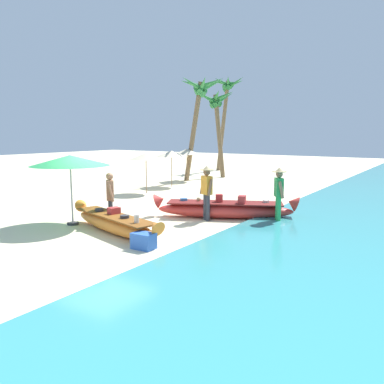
# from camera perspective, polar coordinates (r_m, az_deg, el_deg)

# --- Properties ---
(ground_plane) EXTENTS (80.00, 80.00, 0.00)m
(ground_plane) POSITION_cam_1_polar(r_m,az_deg,el_deg) (12.31, -12.86, -4.74)
(ground_plane) COLOR beige
(boat_orange_foreground) EXTENTS (4.27, 1.63, 0.77)m
(boat_orange_foreground) POSITION_cam_1_polar(r_m,az_deg,el_deg) (11.24, -11.39, -4.50)
(boat_orange_foreground) COLOR orange
(boat_orange_foreground) RESTS_ON ground
(boat_red_midground) EXTENTS (4.56, 2.76, 0.85)m
(boat_red_midground) POSITION_cam_1_polar(r_m,az_deg,el_deg) (12.96, 4.86, -2.53)
(boat_red_midground) COLOR red
(boat_red_midground) RESTS_ON ground
(person_vendor_hatted) EXTENTS (0.58, 0.45, 1.79)m
(person_vendor_hatted) POSITION_cam_1_polar(r_m,az_deg,el_deg) (12.44, 2.17, 0.45)
(person_vendor_hatted) COLOR #333842
(person_vendor_hatted) RESTS_ON ground
(person_tourist_customer) EXTENTS (0.54, 0.53, 1.62)m
(person_tourist_customer) POSITION_cam_1_polar(r_m,az_deg,el_deg) (12.08, -11.98, -0.55)
(person_tourist_customer) COLOR #333842
(person_tourist_customer) RESTS_ON ground
(person_vendor_assistant) EXTENTS (0.48, 0.56, 1.77)m
(person_vendor_assistant) POSITION_cam_1_polar(r_m,az_deg,el_deg) (12.32, 12.69, 0.11)
(person_vendor_assistant) COLOR green
(person_vendor_assistant) RESTS_ON ground
(patio_umbrella_large) EXTENTS (2.38, 2.38, 2.15)m
(patio_umbrella_large) POSITION_cam_1_polar(r_m,az_deg,el_deg) (12.31, -17.57, 4.42)
(patio_umbrella_large) COLOR #B7B7BC
(patio_umbrella_large) RESTS_ON ground
(parasol_row_0) EXTENTS (1.60, 1.60, 1.91)m
(parasol_row_0) POSITION_cam_1_polar(r_m,az_deg,el_deg) (18.22, -6.82, 5.25)
(parasol_row_0) COLOR #8E6B47
(parasol_row_0) RESTS_ON ground
(parasol_row_1) EXTENTS (1.60, 1.60, 1.91)m
(parasol_row_1) POSITION_cam_1_polar(r_m,az_deg,el_deg) (20.45, -3.05, 5.67)
(parasol_row_1) COLOR #8E6B47
(parasol_row_1) RESTS_ON ground
(parasol_row_2) EXTENTS (1.60, 1.60, 1.91)m
(parasol_row_2) POSITION_cam_1_polar(r_m,az_deg,el_deg) (22.79, -0.75, 5.98)
(parasol_row_2) COLOR #8E6B47
(parasol_row_2) RESTS_ON ground
(palm_tree_tall_inland) EXTENTS (2.63, 2.65, 5.58)m
(palm_tree_tall_inland) POSITION_cam_1_polar(r_m,az_deg,el_deg) (25.15, 3.60, 12.44)
(palm_tree_tall_inland) COLOR brown
(palm_tree_tall_inland) RESTS_ON ground
(palm_tree_leaning_seaward) EXTENTS (2.65, 2.68, 6.04)m
(palm_tree_leaning_seaward) POSITION_cam_1_polar(r_m,az_deg,el_deg) (22.72, 1.10, 13.90)
(palm_tree_leaning_seaward) COLOR brown
(palm_tree_leaning_seaward) RESTS_ON ground
(palm_tree_mid_cluster) EXTENTS (2.89, 2.77, 6.96)m
(palm_tree_mid_cluster) POSITION_cam_1_polar(r_m,az_deg,el_deg) (29.50, 5.14, 14.03)
(palm_tree_mid_cluster) COLOR brown
(palm_tree_mid_cluster) RESTS_ON ground
(cooler_box) EXTENTS (0.57, 0.41, 0.40)m
(cooler_box) POSITION_cam_1_polar(r_m,az_deg,el_deg) (9.60, -7.16, -7.16)
(cooler_box) COLOR blue
(cooler_box) RESTS_ON ground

